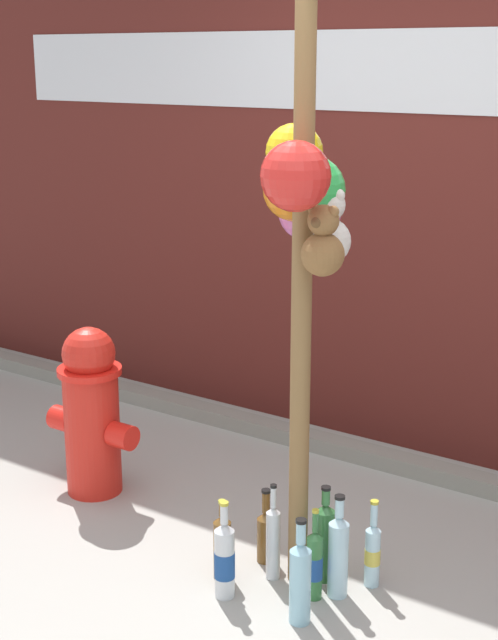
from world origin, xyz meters
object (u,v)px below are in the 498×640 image
(fire_hydrant, at_px, (91,411))
(bottle_1, at_px, (300,580))
(bottle_5, at_px, (325,540))
(bottle_4, at_px, (225,560))
(bottle_0, at_px, (314,564))
(bottle_2, at_px, (273,541))
(bottle_6, at_px, (338,554))
(memorial_post, at_px, (306,162))
(bottle_7, at_px, (222,546))
(bottle_8, at_px, (266,534))
(bottle_3, at_px, (373,552))

(fire_hydrant, bearing_deg, bottle_1, -15.18)
(bottle_5, bearing_deg, bottle_4, -128.52)
(bottle_0, bearing_deg, bottle_5, 103.80)
(bottle_2, bearing_deg, bottle_6, 7.23)
(memorial_post, height_order, bottle_7, memorial_post)
(bottle_8, bearing_deg, bottle_5, 3.03)
(bottle_5, height_order, bottle_8, bottle_5)
(fire_hydrant, xyz_separation_m, bottle_4, (1.03, -0.38, -0.25))
(memorial_post, distance_m, bottle_1, 1.49)
(fire_hydrant, xyz_separation_m, bottle_1, (1.36, -0.37, -0.23))
(bottle_4, relative_size, bottle_6, 0.95)
(fire_hydrant, relative_size, bottle_4, 2.04)
(bottle_1, xyz_separation_m, bottle_6, (0.03, 0.23, 0.01))
(bottle_1, height_order, bottle_4, bottle_1)
(memorial_post, bearing_deg, bottle_3, 14.53)
(bottle_8, bearing_deg, fire_hydrant, 175.42)
(fire_hydrant, distance_m, bottle_5, 1.31)
(fire_hydrant, height_order, bottle_3, fire_hydrant)
(bottle_4, bearing_deg, bottle_2, 69.31)
(bottle_1, height_order, bottle_8, bottle_1)
(bottle_3, bearing_deg, memorial_post, -165.47)
(fire_hydrant, height_order, bottle_7, fire_hydrant)
(bottle_4, height_order, bottle_7, bottle_4)
(fire_hydrant, relative_size, bottle_5, 2.02)
(bottle_4, bearing_deg, bottle_8, 92.40)
(bottle_0, bearing_deg, memorial_post, 137.96)
(bottle_4, xyz_separation_m, bottle_8, (-0.01, 0.30, -0.03))
(bottle_2, distance_m, bottle_7, 0.20)
(bottle_2, distance_m, bottle_4, 0.23)
(bottle_0, relative_size, bottle_4, 0.94)
(bottle_5, distance_m, bottle_8, 0.27)
(fire_hydrant, relative_size, bottle_1, 1.95)
(bottle_8, bearing_deg, bottle_7, -108.97)
(bottle_0, distance_m, bottle_5, 0.14)
(bottle_1, distance_m, bottle_6, 0.23)
(bottle_1, relative_size, bottle_8, 1.29)
(memorial_post, relative_size, bottle_4, 7.13)
(bottle_2, bearing_deg, bottle_5, 31.22)
(memorial_post, bearing_deg, bottle_4, -114.54)
(bottle_8, bearing_deg, bottle_1, -40.45)
(bottle_4, height_order, bottle_8, bottle_4)
(bottle_2, xyz_separation_m, bottle_3, (0.35, 0.17, -0.02))
(bottle_2, distance_m, bottle_3, 0.39)
(bottle_1, height_order, bottle_7, bottle_1)
(bottle_7, bearing_deg, bottle_8, 71.03)
(memorial_post, bearing_deg, bottle_7, -136.74)
(bottle_2, height_order, bottle_6, bottle_6)
(bottle_4, relative_size, bottle_5, 0.99)
(bottle_3, relative_size, bottle_5, 0.90)
(memorial_post, bearing_deg, bottle_1, -58.44)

